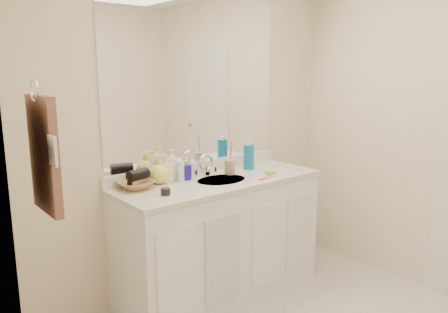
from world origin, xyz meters
TOP-DOWN VIEW (x-y plane):
  - wall_back at (0.00, 1.30)m, footprint 2.60×0.02m
  - wall_left at (-1.30, 0.00)m, footprint 0.02×2.60m
  - vanity_cabinet at (0.00, 1.02)m, footprint 1.50×0.55m
  - countertop at (0.00, 1.02)m, footprint 1.52×0.57m
  - backsplash at (0.00, 1.29)m, footprint 1.52×0.03m
  - sink_basin at (0.00, 1.00)m, footprint 0.37×0.37m
  - faucet at (0.00, 1.18)m, footprint 0.02×0.02m
  - mirror at (0.00, 1.29)m, footprint 1.48×0.01m
  - blue_mug at (-0.18, 1.17)m, footprint 0.08×0.08m
  - tan_cup at (0.15, 1.09)m, footprint 0.10×0.10m
  - toothbrush at (0.16, 1.09)m, footprint 0.01×0.04m
  - mouthwash_bottle at (0.37, 1.13)m, footprint 0.09×0.09m
  - soap_dish at (0.34, 0.86)m, footprint 0.12×0.11m
  - green_soap at (0.34, 0.86)m, footprint 0.08×0.06m
  - orange_comb at (0.26, 0.83)m, footprint 0.13×0.04m
  - dark_jar at (-0.50, 0.93)m, footprint 0.08×0.08m
  - extra_white_bottle at (-0.26, 1.13)m, footprint 0.05×0.05m
  - soap_bottle_white at (-0.27, 1.22)m, footprint 0.09×0.09m
  - soap_bottle_cream at (-0.33, 1.20)m, footprint 0.10×0.10m
  - soap_bottle_yellow at (-0.38, 1.20)m, footprint 0.16×0.16m
  - wicker_basket at (-0.58, 1.17)m, footprint 0.23×0.23m
  - hair_dryer at (-0.56, 1.17)m, footprint 0.16×0.11m
  - towel_ring at (-1.27, 0.77)m, footprint 0.01×0.11m
  - hand_towel at (-1.25, 0.77)m, footprint 0.04×0.32m
  - switch_plate at (-1.27, 0.57)m, footprint 0.01×0.08m

SIDE VIEW (x-z plane):
  - vanity_cabinet at x=0.00m, z-range 0.00..0.85m
  - countertop at x=0.00m, z-range 0.85..0.88m
  - sink_basin at x=0.00m, z-range 0.86..0.88m
  - orange_comb at x=0.26m, z-range 0.88..0.89m
  - soap_dish at x=0.34m, z-range 0.88..0.89m
  - dark_jar at x=-0.50m, z-range 0.88..0.92m
  - green_soap at x=0.34m, z-range 0.89..0.92m
  - wicker_basket at x=-0.58m, z-range 0.88..0.93m
  - backsplash at x=0.00m, z-range 0.88..0.96m
  - blue_mug at x=-0.18m, z-range 0.88..0.98m
  - tan_cup at x=0.15m, z-range 0.88..0.99m
  - faucet at x=0.00m, z-range 0.88..0.99m
  - extra_white_bottle at x=-0.26m, z-range 0.88..1.03m
  - hair_dryer at x=-0.56m, z-range 0.93..1.01m
  - soap_bottle_yellow at x=-0.38m, z-range 0.88..1.06m
  - mouthwash_bottle at x=0.37m, z-range 0.88..1.07m
  - soap_bottle_cream at x=-0.33m, z-range 0.88..1.07m
  - soap_bottle_white at x=-0.27m, z-range 0.88..1.10m
  - toothbrush at x=0.16m, z-range 0.94..1.12m
  - wall_back at x=0.00m, z-range 0.00..2.40m
  - wall_left at x=-1.30m, z-range 0.00..2.40m
  - hand_towel at x=-1.25m, z-range 0.98..1.52m
  - switch_plate at x=-1.27m, z-range 1.24..1.36m
  - towel_ring at x=-1.27m, z-range 1.49..1.61m
  - mirror at x=0.00m, z-range 0.96..2.16m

